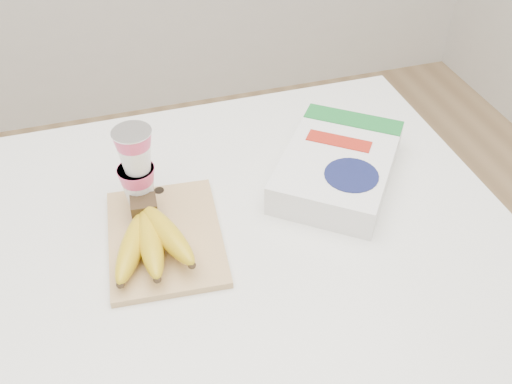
{
  "coord_description": "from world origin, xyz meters",
  "views": [
    {
      "loc": [
        -0.06,
        -0.75,
        1.74
      ],
      "look_at": [
        0.18,
        0.04,
        1.02
      ],
      "focal_mm": 40.0,
      "sensor_mm": 36.0,
      "label": 1
    }
  ],
  "objects_px": {
    "table": "(189,381)",
    "yogurt_stack": "(136,166)",
    "cutting_board": "(165,237)",
    "cereal_box": "(338,166)",
    "bananas": "(150,238)"
  },
  "relations": [
    {
      "from": "yogurt_stack",
      "to": "cereal_box",
      "type": "distance_m",
      "value": 0.41
    },
    {
      "from": "yogurt_stack",
      "to": "table",
      "type": "bearing_deg",
      "value": -73.53
    },
    {
      "from": "table",
      "to": "cereal_box",
      "type": "height_order",
      "value": "cereal_box"
    },
    {
      "from": "table",
      "to": "bananas",
      "type": "relative_size",
      "value": 6.07
    },
    {
      "from": "table",
      "to": "yogurt_stack",
      "type": "distance_m",
      "value": 0.6
    },
    {
      "from": "table",
      "to": "cereal_box",
      "type": "xyz_separation_m",
      "value": [
        0.37,
        0.08,
        0.52
      ]
    },
    {
      "from": "cutting_board",
      "to": "cereal_box",
      "type": "height_order",
      "value": "cereal_box"
    },
    {
      "from": "bananas",
      "to": "cereal_box",
      "type": "xyz_separation_m",
      "value": [
        0.4,
        0.1,
        -0.01
      ]
    },
    {
      "from": "cutting_board",
      "to": "bananas",
      "type": "xyz_separation_m",
      "value": [
        -0.03,
        -0.03,
        0.03
      ]
    },
    {
      "from": "cutting_board",
      "to": "yogurt_stack",
      "type": "distance_m",
      "value": 0.14
    },
    {
      "from": "table",
      "to": "bananas",
      "type": "xyz_separation_m",
      "value": [
        -0.03,
        -0.02,
        0.53
      ]
    },
    {
      "from": "cereal_box",
      "to": "yogurt_stack",
      "type": "bearing_deg",
      "value": -146.82
    },
    {
      "from": "bananas",
      "to": "cereal_box",
      "type": "height_order",
      "value": "bananas"
    },
    {
      "from": "table",
      "to": "cutting_board",
      "type": "xyz_separation_m",
      "value": [
        -0.0,
        0.0,
        0.5
      ]
    },
    {
      "from": "table",
      "to": "bananas",
      "type": "height_order",
      "value": "bananas"
    }
  ]
}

